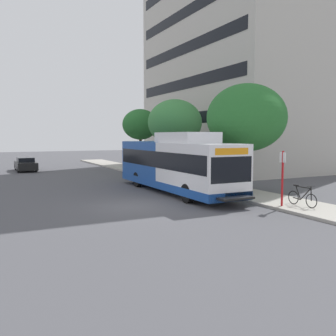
% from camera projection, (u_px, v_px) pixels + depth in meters
% --- Properties ---
extents(ground_plane, '(120.00, 120.00, 0.00)m').
position_uv_depth(ground_plane, '(91.00, 186.00, 25.35)').
color(ground_plane, '#4C4C51').
extents(sidewalk_curb, '(3.00, 56.00, 0.14)m').
position_uv_depth(sidewalk_curb, '(194.00, 183.00, 26.70)').
color(sidewalk_curb, '#A8A399').
rests_on(sidewalk_curb, ground).
extents(transit_bus, '(2.58, 12.25, 3.65)m').
position_uv_depth(transit_bus, '(175.00, 165.00, 22.60)').
color(transit_bus, white).
rests_on(transit_bus, ground).
extents(bus_stop_sign_pole, '(0.10, 0.36, 2.60)m').
position_uv_depth(bus_stop_sign_pole, '(282.00, 174.00, 17.48)').
color(bus_stop_sign_pole, red).
rests_on(bus_stop_sign_pole, sidewalk_curb).
extents(bicycle_parked, '(0.52, 1.76, 1.02)m').
position_uv_depth(bicycle_parked, '(302.00, 197.00, 17.49)').
color(bicycle_parked, black).
rests_on(bicycle_parked, sidewalk_curb).
extents(street_tree_near_stop, '(4.79, 4.79, 6.43)m').
position_uv_depth(street_tree_near_stop, '(246.00, 118.00, 22.37)').
color(street_tree_near_stop, '#4C3823').
rests_on(street_tree_near_stop, sidewalk_curb).
extents(street_tree_mid_block, '(4.53, 4.53, 6.34)m').
position_uv_depth(street_tree_mid_block, '(175.00, 123.00, 31.10)').
color(street_tree_mid_block, '#4C3823').
rests_on(street_tree_mid_block, sidewalk_curb).
extents(street_tree_far_block, '(3.68, 3.68, 6.03)m').
position_uv_depth(street_tree_far_block, '(140.00, 125.00, 38.12)').
color(street_tree_far_block, '#4C3823').
rests_on(street_tree_far_block, sidewalk_curb).
extents(parked_car_far_lane, '(1.80, 4.50, 1.33)m').
position_uv_depth(parked_car_far_lane, '(26.00, 164.00, 36.43)').
color(parked_car_far_lane, black).
rests_on(parked_car_far_lane, ground).
extents(apartment_tower_backdrop, '(12.70, 21.05, 24.16)m').
position_uv_depth(apartment_tower_backdrop, '(237.00, 55.00, 39.56)').
color(apartment_tower_backdrop, '#BCB7AD').
rests_on(apartment_tower_backdrop, ground).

